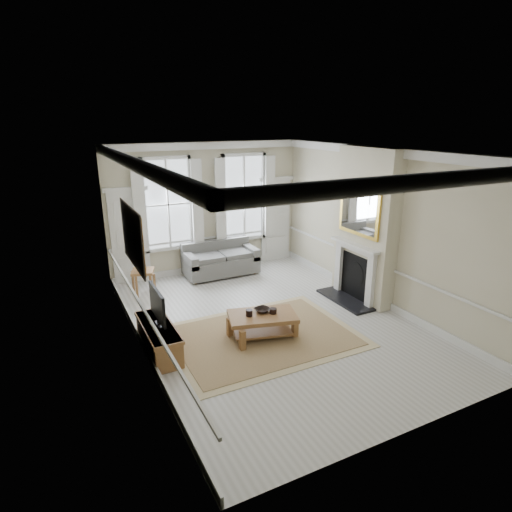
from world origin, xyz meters
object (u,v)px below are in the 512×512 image
side_table (143,275)px  tv_stand (159,339)px  sofa (220,261)px  coffee_table (262,318)px

side_table → tv_stand: bearing=-97.4°
sofa → side_table: sofa is taller
sofa → tv_stand: 4.06m
tv_stand → side_table: bearing=82.6°
sofa → coffee_table: sofa is taller
side_table → tv_stand: (-0.36, -2.76, -0.23)m
coffee_table → tv_stand: (-1.88, 0.33, -0.13)m
side_table → coffee_table: bearing=-63.7°
sofa → tv_stand: size_ratio=1.30×
sofa → coffee_table: 3.60m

